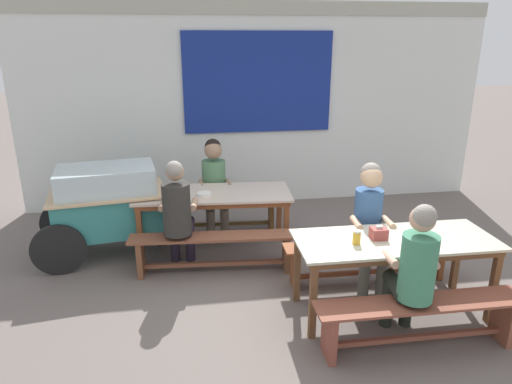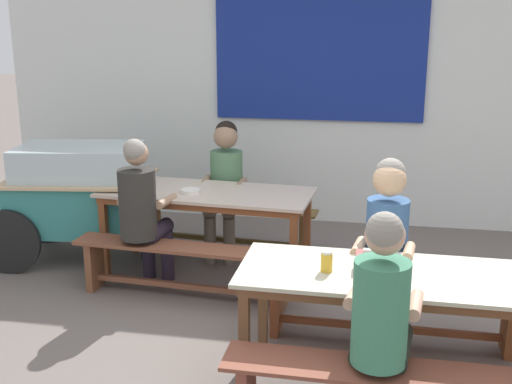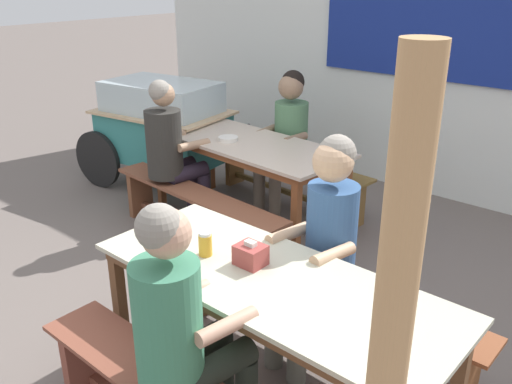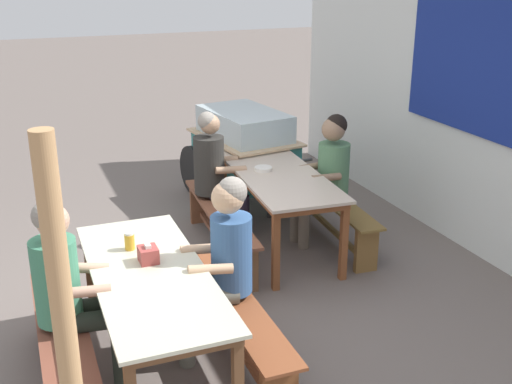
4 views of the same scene
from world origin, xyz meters
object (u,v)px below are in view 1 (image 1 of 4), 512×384
Objects in this scene: dining_table_far at (213,198)px; dining_table_near at (395,246)px; bench_far_front at (214,247)px; person_right_near_table at (370,219)px; bench_near_front at (420,317)px; condiment_jar at (357,237)px; tissue_box at (379,233)px; bench_far_back at (214,211)px; person_center_facing at (214,181)px; person_near_front at (414,267)px; food_cart at (106,202)px; bench_near_back at (368,256)px; soup_bowl at (204,194)px; person_left_back_turned at (178,210)px.

dining_table_far and dining_table_near have the same top height.
bench_far_front is at bearing -94.01° from dining_table_far.
person_right_near_table reaches higher than bench_far_front.
bench_near_front is 0.84m from condiment_jar.
tissue_box reaches higher than dining_table_far.
dining_table_far is at bearing -94.01° from bench_far_back.
bench_far_back is at bearing 117.07° from condiment_jar.
person_center_facing is 9.00× the size of tissue_box.
person_near_front is 0.57m from condiment_jar.
tissue_box is (1.37, -2.08, 0.07)m from person_center_facing.
dining_table_near is 0.51m from person_right_near_table.
food_cart is at bearing 140.92° from bench_near_front.
bench_near_back is 1.38× the size of person_right_near_table.
person_near_front is at bearing -94.06° from bench_near_back.
person_right_near_table is 10.30× the size of condiment_jar.
dining_table_far is 1.89m from person_right_near_table.
soup_bowl is (1.16, -0.23, 0.12)m from food_cart.
person_right_near_table is at bearing 57.74° from condiment_jar.
person_right_near_table is at bearing -47.19° from person_center_facing.
person_center_facing is at bearing 119.18° from person_near_front.
dining_table_far is 0.70m from bench_far_back.
person_center_facing is 0.98× the size of person_left_back_turned.
food_cart is (-2.85, 1.15, 0.36)m from bench_near_back.
food_cart reaches higher than condiment_jar.
food_cart is (-2.85, 1.73, -0.03)m from dining_table_near.
dining_table_far is 2.59m from person_near_front.
bench_near_back is at bearing 89.46° from dining_table_near.
bench_near_back is 2.12m from person_left_back_turned.
dining_table_near is at bearing 81.92° from person_near_front.
bench_far_front is 0.67m from soup_bowl.
person_left_back_turned is at bearing 139.53° from bench_near_front.
person_center_facing reaches higher than tissue_box.
dining_table_far is 13.25× the size of tissue_box.
bench_near_back is 1.43× the size of person_center_facing.
soup_bowl is (-1.70, 0.92, 0.48)m from bench_near_back.
dining_table_far reaches higher than bench_near_front.
bench_far_front is 11.04× the size of soup_bowl.
person_right_near_table is at bearing -31.10° from soup_bowl.
tissue_box is 0.84× the size of soup_bowl.
bench_near_front is 12.54× the size of tissue_box.
person_near_front is 0.54m from tissue_box.
person_left_back_turned is at bearing -35.59° from food_cart.
condiment_jar is at bearing -162.20° from tissue_box.
person_center_facing is at bearing 135.14° from bench_near_back.
person_near_front reaches higher than bench_near_back.
bench_far_back is 2.29m from person_right_near_table.
food_cart is 1.05m from person_left_back_turned.
dining_table_far is 1.06× the size of bench_near_front.
dining_table_near is 0.70m from bench_near_back.
person_left_back_turned is at bearing -115.26° from person_center_facing.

